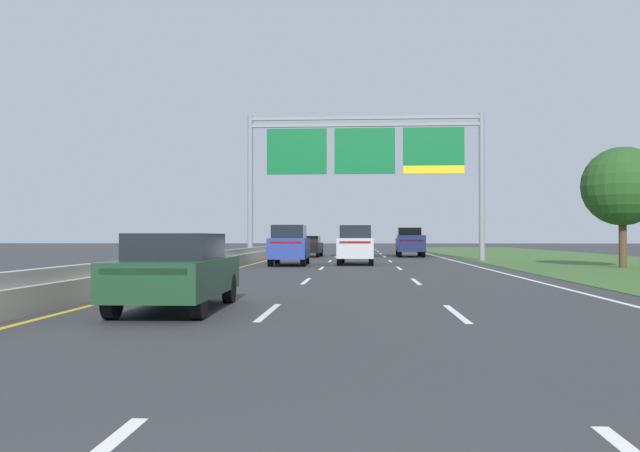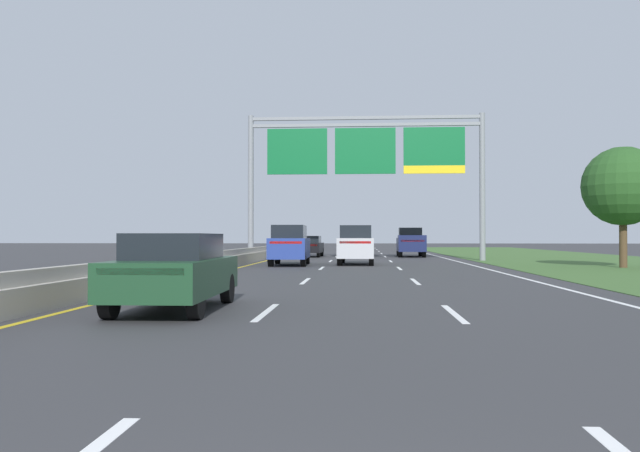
# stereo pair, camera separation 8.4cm
# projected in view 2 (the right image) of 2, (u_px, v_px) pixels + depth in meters

# --- Properties ---
(ground_plane) EXTENTS (220.00, 220.00, 0.00)m
(ground_plane) POSITION_uv_depth(u_px,v_px,m) (361.00, 263.00, 37.11)
(ground_plane) COLOR #333335
(lane_striping) EXTENTS (11.96, 106.00, 0.01)m
(lane_striping) POSITION_uv_depth(u_px,v_px,m) (361.00, 263.00, 36.65)
(lane_striping) COLOR white
(lane_striping) RESTS_ON ground
(grass_verge_right) EXTENTS (14.00, 110.00, 0.02)m
(grass_verge_right) POSITION_uv_depth(u_px,v_px,m) (608.00, 263.00, 36.21)
(grass_verge_right) COLOR #3D602D
(grass_verge_right) RESTS_ON ground
(median_barrier_concrete) EXTENTS (0.60, 110.00, 0.85)m
(median_barrier_concrete) POSITION_uv_depth(u_px,v_px,m) (248.00, 256.00, 37.54)
(median_barrier_concrete) COLOR #A8A399
(median_barrier_concrete) RESTS_ON ground
(overhead_sign_gantry) EXTENTS (15.06, 0.42, 9.31)m
(overhead_sign_gantry) POSITION_uv_depth(u_px,v_px,m) (365.00, 157.00, 40.74)
(overhead_sign_gantry) COLOR gray
(overhead_sign_gantry) RESTS_ON ground
(pickup_truck_navy) EXTENTS (2.13, 5.45, 2.20)m
(pickup_truck_navy) POSITION_uv_depth(u_px,v_px,m) (411.00, 242.00, 48.61)
(pickup_truck_navy) COLOR #161E47
(pickup_truck_navy) RESTS_ON ground
(car_black_left_lane_sedan) EXTENTS (1.91, 4.44, 1.57)m
(car_black_left_lane_sedan) POSITION_uv_depth(u_px,v_px,m) (310.00, 246.00, 48.23)
(car_black_left_lane_sedan) COLOR black
(car_black_left_lane_sedan) RESTS_ON ground
(car_blue_left_lane_suv) EXTENTS (2.01, 4.74, 2.11)m
(car_blue_left_lane_suv) POSITION_uv_depth(u_px,v_px,m) (290.00, 244.00, 33.88)
(car_blue_left_lane_suv) COLOR navy
(car_blue_left_lane_suv) RESTS_ON ground
(car_darkgreen_left_lane_sedan) EXTENTS (1.90, 4.43, 1.57)m
(car_darkgreen_left_lane_sedan) POSITION_uv_depth(u_px,v_px,m) (175.00, 270.00, 13.14)
(car_darkgreen_left_lane_sedan) COLOR #193D23
(car_darkgreen_left_lane_sedan) RESTS_ON ground
(car_silver_centre_lane_suv) EXTENTS (1.98, 4.73, 2.11)m
(car_silver_centre_lane_suv) POSITION_uv_depth(u_px,v_px,m) (356.00, 244.00, 34.89)
(car_silver_centre_lane_suv) COLOR #B2B5BA
(car_silver_centre_lane_suv) RESTS_ON ground
(car_white_centre_lane_sedan) EXTENTS (1.90, 4.43, 1.57)m
(car_white_centre_lane_sedan) POSITION_uv_depth(u_px,v_px,m) (358.00, 245.00, 51.68)
(car_white_centre_lane_sedan) COLOR silver
(car_white_centre_lane_sedan) RESTS_ON ground
(roadside_tree_mid) EXTENTS (3.82, 3.82, 5.86)m
(roadside_tree_mid) POSITION_uv_depth(u_px,v_px,m) (623.00, 186.00, 30.95)
(roadside_tree_mid) COLOR #4C3823
(roadside_tree_mid) RESTS_ON ground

